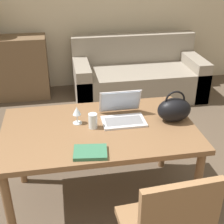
# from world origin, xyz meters

# --- Properties ---
(dining_table) EXTENTS (1.44, 0.86, 0.72)m
(dining_table) POSITION_xyz_m (0.09, 0.77, 0.64)
(dining_table) COLOR brown
(dining_table) RESTS_ON ground_plane
(couch) EXTENTS (1.79, 0.87, 0.82)m
(couch) POSITION_xyz_m (0.92, 2.84, 0.28)
(couch) COLOR gray
(couch) RESTS_ON ground_plane
(laptop) EXTENTS (0.33, 0.29, 0.21)m
(laptop) POSITION_xyz_m (0.28, 0.88, 0.78)
(laptop) COLOR silver
(laptop) RESTS_ON dining_table
(drinking_glass) EXTENTS (0.07, 0.07, 0.11)m
(drinking_glass) POSITION_xyz_m (0.04, 0.78, 0.78)
(drinking_glass) COLOR silver
(drinking_glass) RESTS_ON dining_table
(wine_glass) EXTENTS (0.07, 0.07, 0.14)m
(wine_glass) POSITION_xyz_m (-0.07, 0.86, 0.82)
(wine_glass) COLOR silver
(wine_glass) RESTS_ON dining_table
(handbag) EXTENTS (0.26, 0.17, 0.25)m
(handbag) POSITION_xyz_m (0.67, 0.78, 0.82)
(handbag) COLOR black
(handbag) RESTS_ON dining_table
(book) EXTENTS (0.23, 0.19, 0.02)m
(book) POSITION_xyz_m (-0.02, 0.45, 0.73)
(book) COLOR #336B4C
(book) RESTS_ON dining_table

